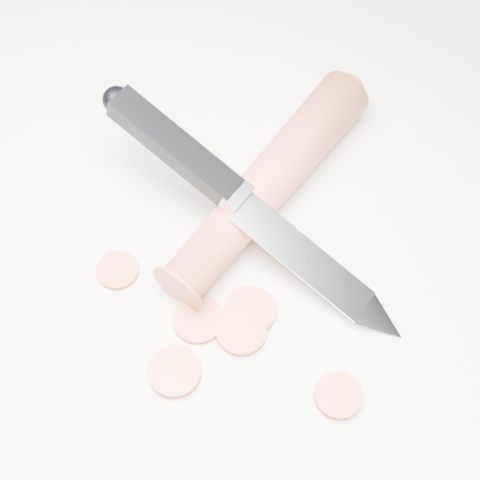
{
  "coord_description": "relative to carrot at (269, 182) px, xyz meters",
  "views": [
    {
      "loc": [
        0.03,
        -0.23,
        0.45
      ],
      "look_at": [
        0.01,
        0.01,
        0.02
      ],
      "focal_mm": 50.0,
      "sensor_mm": 36.0,
      "label": 1
    }
  ],
  "objects": [
    {
      "name": "carrot_slice_4",
      "position": [
        -0.02,
        -0.12,
        -0.02
      ],
      "size": [
        0.04,
        0.04,
        0.01
      ],
      "primitive_type": "cylinder",
      "color": "#CD5839",
      "rests_on": "ground"
    },
    {
      "name": "carrot_slice_0",
      "position": [
        -0.06,
        -0.15,
        -0.02
      ],
      "size": [
        0.04,
        0.04,
        0.01
      ],
      "primitive_type": "cylinder",
      "color": "#CD5839",
      "rests_on": "ground"
    },
    {
      "name": "carrot_slice_2",
      "position": [
        -0.01,
        -0.1,
        -0.02
      ],
      "size": [
        0.04,
        0.04,
        0.01
      ],
      "primitive_type": "cylinder",
      "color": "#CD5839",
      "rests_on": "ground"
    },
    {
      "name": "carrot_slice_3",
      "position": [
        0.05,
        -0.16,
        -0.02
      ],
      "size": [
        0.03,
        0.03,
        0.01
      ],
      "primitive_type": "cylinder",
      "color": "#CD5839",
      "rests_on": "ground"
    },
    {
      "name": "carrot",
      "position": [
        0.0,
        0.0,
        0.0
      ],
      "size": [
        0.16,
        0.21,
        0.04
      ],
      "primitive_type": "cylinder",
      "rotation": [
        1.57,
        0.0,
        -0.59
      ],
      "color": "#D5563B",
      "rests_on": "ground"
    },
    {
      "name": "carrot_slice_1",
      "position": [
        -0.11,
        -0.07,
        -0.02
      ],
      "size": [
        0.03,
        0.03,
        0.01
      ],
      "primitive_type": "cylinder",
      "color": "#CD5839",
      "rests_on": "ground"
    },
    {
      "name": "kitchen_knife",
      "position": [
        -0.01,
        -0.04,
        0.02
      ],
      "size": [
        0.24,
        0.17,
        0.09
      ],
      "primitive_type": null,
      "color": "silver",
      "rests_on": "ground"
    },
    {
      "name": "carrot_slice_5",
      "position": [
        -0.05,
        -0.11,
        -0.02
      ],
      "size": [
        0.04,
        0.04,
        0.01
      ],
      "primitive_type": "cylinder",
      "color": "#CD5839",
      "rests_on": "ground"
    },
    {
      "name": "ground",
      "position": [
        -0.03,
        -0.06,
        -0.02
      ],
      "size": [
        2.4,
        2.4,
        0.0
      ],
      "primitive_type": "plane",
      "color": "silver",
      "rests_on": "ground"
    }
  ]
}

